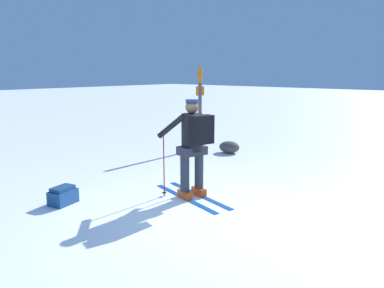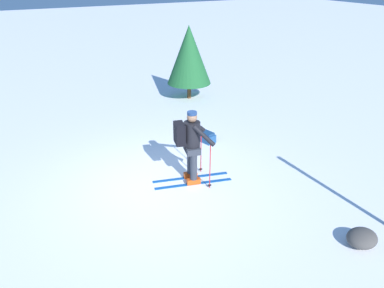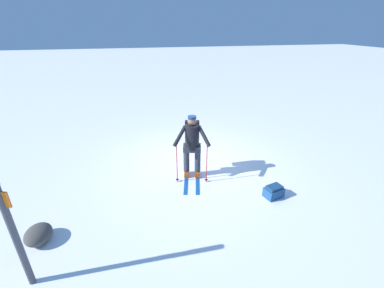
{
  "view_description": "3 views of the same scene",
  "coord_description": "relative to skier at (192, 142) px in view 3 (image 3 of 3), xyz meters",
  "views": [
    {
      "loc": [
        3.27,
        -4.28,
        2.08
      ],
      "look_at": [
        -0.7,
        0.23,
        0.91
      ],
      "focal_mm": 35.0,
      "sensor_mm": 36.0,
      "label": 1
    },
    {
      "loc": [
        2.65,
        6.55,
        4.32
      ],
      "look_at": [
        -0.7,
        0.23,
        0.91
      ],
      "focal_mm": 35.0,
      "sensor_mm": 36.0,
      "label": 2
    },
    {
      "loc": [
        -6.31,
        1.54,
        3.6
      ],
      "look_at": [
        -0.7,
        0.23,
        0.91
      ],
      "focal_mm": 24.0,
      "sensor_mm": 36.0,
      "label": 3
    }
  ],
  "objects": [
    {
      "name": "dropped_backpack",
      "position": [
        -1.35,
        -1.6,
        -0.82
      ],
      "size": [
        0.38,
        0.47,
        0.29
      ],
      "color": "navy",
      "rests_on": "ground_plane"
    },
    {
      "name": "trail_marker",
      "position": [
        -2.47,
        3.1,
        0.32
      ],
      "size": [
        0.11,
        0.23,
        2.17
      ],
      "color": "#4C4C51",
      "rests_on": "ground_plane"
    },
    {
      "name": "skier",
      "position": [
        0.0,
        0.0,
        0.0
      ],
      "size": [
        1.76,
        0.92,
        1.64
      ],
      "color": "#144C9E",
      "rests_on": "ground_plane"
    },
    {
      "name": "rock_boulder",
      "position": [
        -1.59,
        3.23,
        -0.8
      ],
      "size": [
        0.55,
        0.47,
        0.3
      ],
      "primitive_type": "ellipsoid",
      "color": "#474442",
      "rests_on": "ground_plane"
    },
    {
      "name": "ground_plane",
      "position": [
        0.67,
        -0.23,
        -0.95
      ],
      "size": [
        80.0,
        80.0,
        0.0
      ],
      "primitive_type": "plane",
      "color": "white"
    }
  ]
}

